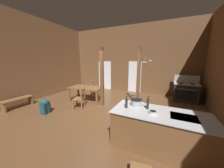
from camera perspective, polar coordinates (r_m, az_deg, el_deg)
The scene contains 18 objects.
ground_plane at distance 4.68m, azimuth -5.35°, elevation -15.32°, with size 9.00×8.45×0.10m, color brown.
wall_back at distance 7.80m, azimuth 8.82°, elevation 12.11°, with size 9.00×0.14×4.32m, color brown.
wall_left at distance 7.23m, azimuth -36.44°, elevation 10.11°, with size 0.14×8.45×4.32m, color brown.
glazed_door_back_left at distance 8.48m, azimuth -3.69°, elevation 4.46°, with size 1.00×0.01×2.05m, color white.
glazed_panel_back_right at distance 7.70m, azimuth 11.36°, elevation 3.55°, with size 0.84×0.01×2.05m, color white.
kitchen_island at distance 3.08m, azimuth 22.40°, elevation -20.90°, with size 2.19×1.02×0.90m.
stove_range at distance 7.00m, azimuth 33.23°, elevation -3.43°, with size 1.21×0.91×1.32m.
support_post_with_pot_rack at distance 5.23m, azimuth 13.62°, elevation 4.17°, with size 0.65×0.21×2.67m.
support_post_center at distance 5.15m, azimuth -5.12°, elevation 3.38°, with size 0.14×0.14×2.67m.
dining_table at distance 6.03m, azimuth -12.90°, elevation -2.28°, with size 1.78×1.06×0.74m.
ladderback_chair_near_window at distance 5.22m, azimuth -15.97°, elevation -6.90°, with size 0.56×0.56×0.95m.
ladderback_chair_by_post at distance 6.86m, azimuth -8.79°, elevation -2.20°, with size 0.50×0.50×0.95m.
bench_along_left_wall at distance 6.58m, azimuth -40.04°, elevation -6.78°, with size 0.37×1.17×0.44m.
backpack at distance 5.27m, azimuth -30.84°, elevation -9.50°, with size 0.33×0.34×0.60m.
stockpot_on_counter at distance 3.06m, azimuth 12.29°, elevation -9.23°, with size 0.37×0.30×0.17m.
mixing_bowl_on_counter at distance 2.75m, azimuth 20.03°, elevation -13.37°, with size 0.18×0.18×0.06m.
bottle_tall_on_counter at distance 2.87m, azimuth 7.34°, elevation -9.59°, with size 0.06×0.06×0.32m.
bottle_short_on_counter at distance 2.93m, azimuth 17.66°, elevation -9.58°, with size 0.06×0.06×0.33m.
Camera 1 is at (2.08, -3.62, 2.06)m, focal length 18.02 mm.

